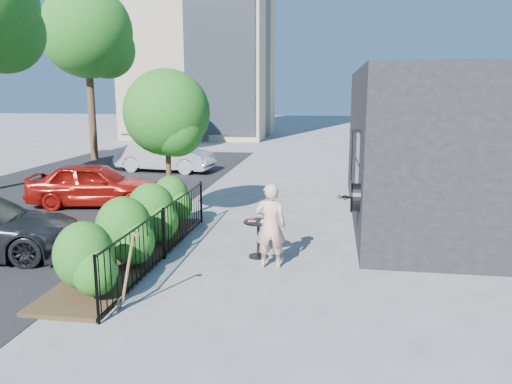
% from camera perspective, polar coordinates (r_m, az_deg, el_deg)
% --- Properties ---
extents(ground, '(120.00, 120.00, 0.00)m').
position_cam_1_polar(ground, '(10.31, -2.40, -8.06)').
color(ground, gray).
rests_on(ground, ground).
extents(shop_building, '(6.22, 9.00, 4.00)m').
position_cam_1_polar(shop_building, '(14.54, 23.14, 4.88)').
color(shop_building, black).
rests_on(shop_building, ground).
extents(fence, '(0.05, 6.05, 1.10)m').
position_cam_1_polar(fence, '(10.52, -10.50, -4.63)').
color(fence, black).
rests_on(fence, ground).
extents(planting_bed, '(1.30, 6.00, 0.08)m').
position_cam_1_polar(planting_bed, '(10.92, -13.90, -7.04)').
color(planting_bed, '#382616').
rests_on(planting_bed, ground).
extents(shrubs, '(1.10, 5.60, 1.24)m').
position_cam_1_polar(shrubs, '(10.78, -13.37, -3.59)').
color(shrubs, '#1F5212').
rests_on(shrubs, ground).
extents(patio_tree, '(2.20, 2.20, 3.94)m').
position_cam_1_polar(patio_tree, '(12.97, -9.94, 8.33)').
color(patio_tree, '#3F2B19').
rests_on(patio_tree, ground).
extents(street, '(9.00, 30.00, 0.01)m').
position_cam_1_polar(street, '(15.75, -25.96, -2.29)').
color(street, black).
rests_on(street, ground).
extents(street_tree_far, '(4.40, 4.40, 8.28)m').
position_cam_1_polar(street_tree_far, '(26.41, -18.67, 16.34)').
color(street_tree_far, '#3F2B19').
rests_on(street_tree_far, ground).
extents(cafe_table, '(0.62, 0.62, 0.83)m').
position_cam_1_polar(cafe_table, '(10.47, 0.28, -4.63)').
color(cafe_table, black).
rests_on(cafe_table, ground).
extents(woman, '(0.66, 0.48, 1.69)m').
position_cam_1_polar(woman, '(9.81, 1.65, -3.89)').
color(woman, '#DAA88D').
rests_on(woman, ground).
extents(shovel, '(0.44, 0.17, 1.33)m').
position_cam_1_polar(shovel, '(8.23, -14.61, -9.28)').
color(shovel, brown).
rests_on(shovel, ground).
extents(car_red, '(4.12, 2.19, 1.34)m').
position_cam_1_polar(car_red, '(15.83, -17.92, 0.85)').
color(car_red, '#A7140D').
rests_on(car_red, ground).
extents(car_silver, '(4.34, 1.90, 1.39)m').
position_cam_1_polar(car_silver, '(21.87, -10.36, 4.12)').
color(car_silver, '#ACABB0').
rests_on(car_silver, ground).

